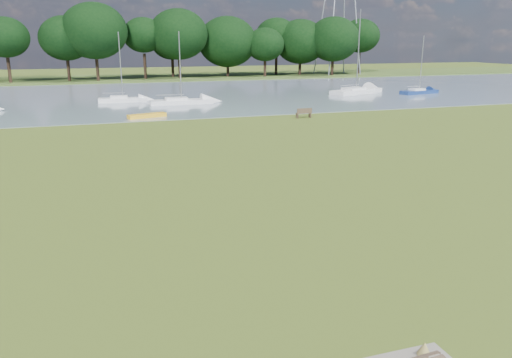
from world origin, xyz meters
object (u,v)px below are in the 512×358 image
object	(u,v)px
kayak	(147,116)
sailboat_0	(122,98)
sailboat_2	(419,91)
riverbank_bench	(304,113)
sailboat_1	(181,100)
sailboat_4	(356,90)

from	to	relation	value
kayak	sailboat_0	bearing A→B (deg)	78.73
sailboat_0	sailboat_2	size ratio (longest dim) A/B	1.03
riverbank_bench	sailboat_1	bearing A→B (deg)	122.66
kayak	sailboat_0	world-z (taller)	sailboat_0
sailboat_0	kayak	bearing A→B (deg)	-78.58
sailboat_2	sailboat_1	bearing A→B (deg)	170.95
kayak	sailboat_4	world-z (taller)	sailboat_4
riverbank_bench	sailboat_1	world-z (taller)	sailboat_1
sailboat_0	sailboat_4	bearing A→B (deg)	5.67
sailboat_0	sailboat_1	world-z (taller)	sailboat_1
riverbank_bench	sailboat_4	bearing A→B (deg)	48.45
sailboat_1	sailboat_4	world-z (taller)	sailboat_4
kayak	riverbank_bench	bearing A→B (deg)	-35.27
sailboat_4	riverbank_bench	bearing A→B (deg)	-154.48
riverbank_bench	sailboat_2	distance (m)	25.92
sailboat_0	sailboat_2	distance (m)	36.32
riverbank_bench	sailboat_1	size ratio (longest dim) A/B	0.19
riverbank_bench	kayak	size ratio (longest dim) A/B	0.42
sailboat_1	kayak	bearing A→B (deg)	-116.40
sailboat_1	riverbank_bench	bearing A→B (deg)	-55.66
sailboat_2	sailboat_4	distance (m)	7.90
sailboat_0	sailboat_1	distance (m)	6.86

